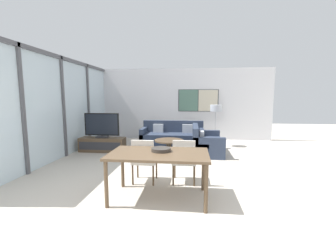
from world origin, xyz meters
The scene contains 14 objects.
ground_plane centered at (0.00, 0.00, 0.00)m, with size 24.00×24.00×0.00m, color beige.
wall_back centered at (0.03, 6.10, 1.41)m, with size 7.19×0.09×2.80m.
window_wall_left centered at (-3.09, 3.05, 1.53)m, with size 0.07×6.10×2.80m.
area_rug centered at (-0.16, 3.70, 0.00)m, with size 2.22×2.04×0.01m.
tv_console centered at (-2.24, 3.70, 0.22)m, with size 1.39×0.46×0.43m.
television centered at (-2.24, 3.70, 0.81)m, with size 1.08×0.20×0.76m.
sofa_main centered at (-0.16, 4.92, 0.28)m, with size 2.17×0.88×0.84m.
sofa_side centered at (0.90, 3.82, 0.28)m, with size 0.88×1.49×0.84m.
coffee_table centered at (-0.16, 3.70, 0.31)m, with size 0.86×0.86×0.41m.
dining_table centered at (-0.02, 0.65, 0.70)m, with size 1.61×0.93×0.78m.
dining_chair_left centered at (-0.40, 1.29, 0.50)m, with size 0.46×0.46×0.88m.
dining_chair_centre centered at (0.37, 1.35, 0.50)m, with size 0.46×0.46×0.88m.
fruit_bowl centered at (0.01, 0.75, 0.81)m, with size 0.33×0.33×0.06m.
floor_lamp centered at (1.31, 4.82, 1.22)m, with size 0.38×0.38×1.42m.
Camera 1 is at (0.51, -2.89, 1.68)m, focal length 24.00 mm.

